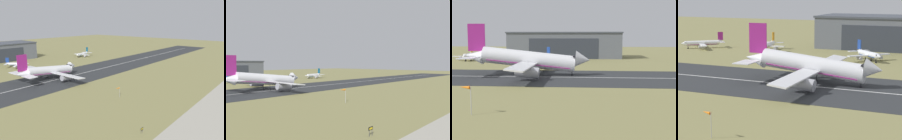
# 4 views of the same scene
# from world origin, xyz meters

# --- Properties ---
(ground_plane) EXTENTS (711.05, 711.05, 0.00)m
(ground_plane) POSITION_xyz_m (0.00, 56.72, 0.00)
(ground_plane) COLOR olive
(runway_strip) EXTENTS (471.05, 40.52, 0.06)m
(runway_strip) POSITION_xyz_m (0.00, 113.43, 0.03)
(runway_strip) COLOR #2B2D30
(runway_strip) RESTS_ON ground_plane
(runway_centreline) EXTENTS (423.95, 0.70, 0.01)m
(runway_centreline) POSITION_xyz_m (0.00, 113.43, 0.07)
(runway_centreline) COLOR silver
(runway_centreline) RESTS_ON runway_strip
(taxiway_road) EXTENTS (353.29, 17.51, 0.05)m
(taxiway_road) POSITION_xyz_m (0.00, 21.72, 0.03)
(taxiway_road) COLOR #A8A393
(taxiway_road) RESTS_ON ground_plane
(airplane_landing) EXTENTS (44.72, 56.46, 18.00)m
(airplane_landing) POSITION_xyz_m (-2.79, 117.71, 5.45)
(airplane_landing) COLOR white
(airplane_landing) RESTS_ON ground_plane
(airplane_parked_west) EXTENTS (21.59, 18.60, 9.05)m
(airplane_parked_west) POSITION_xyz_m (72.56, 168.37, 2.72)
(airplane_parked_west) COLOR white
(airplane_parked_west) RESTS_ON ground_plane
(airplane_parked_east) EXTENTS (17.48, 17.54, 7.99)m
(airplane_parked_east) POSITION_xyz_m (2.06, 168.89, 2.76)
(airplane_parked_east) COLOR silver
(airplane_parked_east) RESTS_ON ground_plane
(windsock_pole) EXTENTS (2.45, 1.17, 5.14)m
(windsock_pole) POSITION_xyz_m (-2.72, 62.68, 4.59)
(windsock_pole) COLOR #B7B7BC
(windsock_pole) RESTS_ON ground_plane
(runway_sign) EXTENTS (1.34, 0.13, 1.89)m
(runway_sign) POSITION_xyz_m (-24.63, 35.39, 1.40)
(runway_sign) COLOR #4C4C51
(runway_sign) RESTS_ON ground_plane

